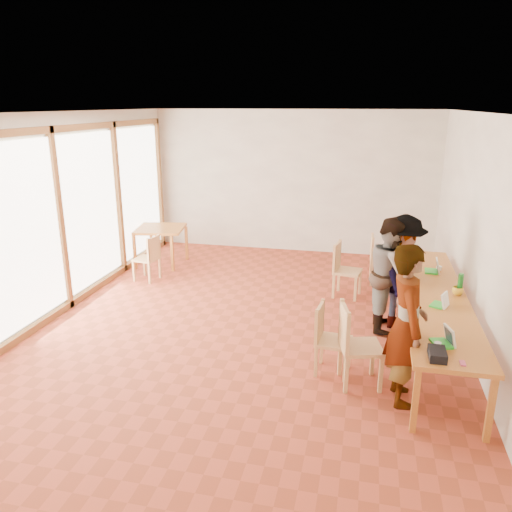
# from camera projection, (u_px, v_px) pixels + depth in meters

# --- Properties ---
(ground) EXTENTS (8.00, 8.00, 0.00)m
(ground) POSITION_uv_depth(u_px,v_px,m) (249.00, 324.00, 7.33)
(ground) COLOR #AD4229
(ground) RESTS_ON ground
(wall_back) EXTENTS (6.00, 0.10, 3.00)m
(wall_back) POSITION_uv_depth(u_px,v_px,m) (293.00, 182.00, 10.62)
(wall_back) COLOR white
(wall_back) RESTS_ON ground
(wall_front) EXTENTS (6.00, 0.10, 3.00)m
(wall_front) POSITION_uv_depth(u_px,v_px,m) (101.00, 369.00, 3.16)
(wall_front) COLOR white
(wall_front) RESTS_ON ground
(wall_right) EXTENTS (0.10, 8.00, 3.00)m
(wall_right) POSITION_uv_depth(u_px,v_px,m) (481.00, 237.00, 6.26)
(wall_right) COLOR white
(wall_right) RESTS_ON ground
(window_wall) EXTENTS (0.10, 8.00, 3.00)m
(window_wall) POSITION_uv_depth(u_px,v_px,m) (58.00, 215.00, 7.52)
(window_wall) COLOR white
(window_wall) RESTS_ON ground
(ceiling) EXTENTS (6.00, 8.00, 0.04)m
(ceiling) POSITION_uv_depth(u_px,v_px,m) (248.00, 111.00, 6.45)
(ceiling) COLOR white
(ceiling) RESTS_ON wall_back
(communal_table) EXTENTS (0.80, 4.00, 0.75)m
(communal_table) POSITION_uv_depth(u_px,v_px,m) (434.00, 297.00, 6.47)
(communal_table) COLOR #C4792B
(communal_table) RESTS_ON ground
(side_table) EXTENTS (0.90, 0.90, 0.75)m
(side_table) POSITION_uv_depth(u_px,v_px,m) (160.00, 232.00, 9.91)
(side_table) COLOR #C4792B
(side_table) RESTS_ON ground
(chair_near) EXTENTS (0.44, 0.44, 0.45)m
(chair_near) POSITION_uv_depth(u_px,v_px,m) (326.00, 331.00, 5.91)
(chair_near) COLOR #E3B271
(chair_near) RESTS_ON ground
(chair_mid) EXTENTS (0.55, 0.55, 0.52)m
(chair_mid) POSITION_uv_depth(u_px,v_px,m) (353.00, 337.00, 5.61)
(chair_mid) COLOR #E3B271
(chair_mid) RESTS_ON ground
(chair_far) EXTENTS (0.49, 0.49, 0.49)m
(chair_far) POSITION_uv_depth(u_px,v_px,m) (342.00, 264.00, 8.28)
(chair_far) COLOR #E3B271
(chair_far) RESTS_ON ground
(chair_empty) EXTENTS (0.43, 0.43, 0.47)m
(chair_empty) POSITION_uv_depth(u_px,v_px,m) (377.00, 254.00, 8.86)
(chair_empty) COLOR #E3B271
(chair_empty) RESTS_ON ground
(chair_spare) EXTENTS (0.45, 0.45, 0.45)m
(chair_spare) POSITION_uv_depth(u_px,v_px,m) (150.00, 253.00, 9.00)
(chair_spare) COLOR #E3B271
(chair_spare) RESTS_ON ground
(person_near) EXTENTS (0.51, 0.70, 1.77)m
(person_near) POSITION_uv_depth(u_px,v_px,m) (406.00, 325.00, 5.24)
(person_near) COLOR gray
(person_near) RESTS_ON ground
(person_mid) EXTENTS (0.65, 0.82, 1.63)m
(person_mid) POSITION_uv_depth(u_px,v_px,m) (391.00, 274.00, 7.01)
(person_mid) COLOR gray
(person_mid) RESTS_ON ground
(person_far) EXTENTS (0.73, 1.13, 1.65)m
(person_far) POSITION_uv_depth(u_px,v_px,m) (401.00, 272.00, 7.05)
(person_far) COLOR gray
(person_far) RESTS_ON ground
(laptop_near) EXTENTS (0.26, 0.27, 0.19)m
(laptop_near) POSITION_uv_depth(u_px,v_px,m) (445.00, 340.00, 5.08)
(laptop_near) COLOR green
(laptop_near) RESTS_ON communal_table
(laptop_mid) EXTENTS (0.26, 0.27, 0.18)m
(laptop_mid) POSITION_uv_depth(u_px,v_px,m) (442.00, 303.00, 6.04)
(laptop_mid) COLOR green
(laptop_mid) RESTS_ON communal_table
(laptop_far) EXTENTS (0.23, 0.26, 0.21)m
(laptop_far) POSITION_uv_depth(u_px,v_px,m) (434.00, 269.00, 7.26)
(laptop_far) COLOR green
(laptop_far) RESTS_ON communal_table
(yellow_mug) EXTENTS (0.16, 0.16, 0.11)m
(yellow_mug) POSITION_uv_depth(u_px,v_px,m) (458.00, 291.00, 6.40)
(yellow_mug) COLOR gold
(yellow_mug) RESTS_ON communal_table
(green_bottle) EXTENTS (0.07, 0.07, 0.28)m
(green_bottle) POSITION_uv_depth(u_px,v_px,m) (460.00, 284.00, 6.40)
(green_bottle) COLOR #18641C
(green_bottle) RESTS_ON communal_table
(clear_glass) EXTENTS (0.07, 0.07, 0.09)m
(clear_glass) POSITION_uv_depth(u_px,v_px,m) (437.00, 347.00, 4.96)
(clear_glass) COLOR silver
(clear_glass) RESTS_ON communal_table
(condiment_cup) EXTENTS (0.08, 0.08, 0.06)m
(condiment_cup) POSITION_uv_depth(u_px,v_px,m) (439.00, 268.00, 7.37)
(condiment_cup) COLOR white
(condiment_cup) RESTS_ON communal_table
(pink_phone) EXTENTS (0.05, 0.10, 0.01)m
(pink_phone) POSITION_uv_depth(u_px,v_px,m) (463.00, 363.00, 4.72)
(pink_phone) COLOR #D54879
(pink_phone) RESTS_ON communal_table
(black_pouch) EXTENTS (0.16, 0.26, 0.09)m
(black_pouch) POSITION_uv_depth(u_px,v_px,m) (437.00, 354.00, 4.81)
(black_pouch) COLOR black
(black_pouch) RESTS_ON communal_table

